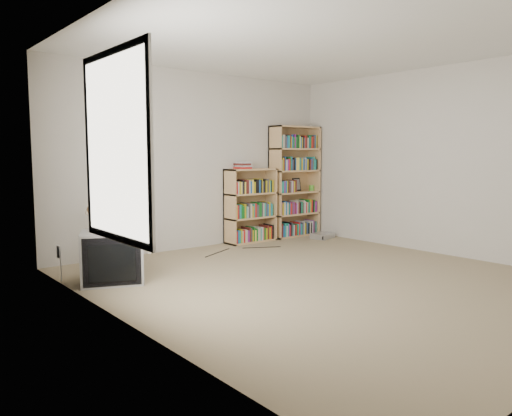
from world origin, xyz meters
TOP-DOWN VIEW (x-y plane):
  - floor at (0.00, 0.00)m, footprint 4.50×5.00m
  - wall_back at (0.00, 2.50)m, footprint 4.50×0.02m
  - wall_left at (-2.25, 0.00)m, footprint 0.02×5.00m
  - wall_right at (2.25, 0.00)m, footprint 0.02×5.00m
  - ceiling at (0.00, 0.00)m, footprint 4.50×5.00m
  - window at (-2.24, 0.20)m, footprint 0.02×1.22m
  - crt_tv at (-1.80, 1.39)m, footprint 0.79×0.76m
  - cat at (-1.70, 1.40)m, footprint 0.61×0.60m
  - bookcase_tall at (1.75, 2.36)m, footprint 0.89×0.30m
  - bookcase_short at (0.83, 2.36)m, footprint 0.82×0.30m
  - book_stack at (0.71, 2.37)m, footprint 0.19×0.25m
  - green_mug at (2.13, 2.34)m, footprint 0.08×0.08m
  - framed_print at (1.88, 2.44)m, footprint 0.16×0.05m
  - dvd_player at (1.93, 1.87)m, footprint 0.42×0.35m
  - wall_outlet at (-2.24, 1.73)m, footprint 0.01×0.08m
  - floor_cables at (0.10, 1.80)m, footprint 1.20×0.70m

SIDE VIEW (x-z plane):
  - floor at x=0.00m, z-range -0.01..0.01m
  - floor_cables at x=0.10m, z-range 0.00..0.01m
  - dvd_player at x=1.93m, z-range 0.00..0.08m
  - crt_tv at x=-1.80m, z-range 0.00..0.54m
  - wall_outlet at x=-2.24m, z-range 0.26..0.39m
  - bookcase_short at x=0.83m, z-range -0.05..1.08m
  - cat at x=-1.70m, z-range 0.36..0.89m
  - green_mug at x=2.13m, z-range 0.73..0.82m
  - framed_print at x=1.88m, z-range 0.73..0.95m
  - bookcase_tall at x=1.75m, z-range -0.04..1.75m
  - book_stack at x=0.71m, z-range 1.12..1.23m
  - wall_back at x=0.00m, z-range 0.00..2.50m
  - wall_left at x=-2.25m, z-range 0.00..2.50m
  - wall_right at x=2.25m, z-range 0.00..2.50m
  - window at x=-2.24m, z-range 0.64..2.16m
  - ceiling at x=0.00m, z-range 2.49..2.51m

